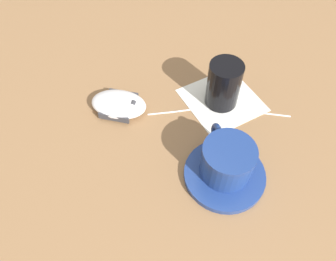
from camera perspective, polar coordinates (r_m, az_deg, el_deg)
ground_plane at (r=0.60m, az=3.40°, el=-0.14°), size 3.00×3.00×0.00m
saucer at (r=0.55m, az=9.79°, el=-7.59°), size 0.13×0.13×0.01m
coffee_cup at (r=0.53m, az=10.26°, el=-4.95°), size 0.10×0.09×0.06m
computer_mouse at (r=0.63m, az=-8.56°, el=4.56°), size 0.13×0.11×0.03m
mouse_cable at (r=0.63m, az=8.83°, el=3.15°), size 0.20×0.18×0.00m
napkin_under_glass at (r=0.66m, az=9.36°, el=5.29°), size 0.17×0.17×0.00m
drinking_glass at (r=0.62m, az=9.82°, el=7.83°), size 0.06×0.06×0.09m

